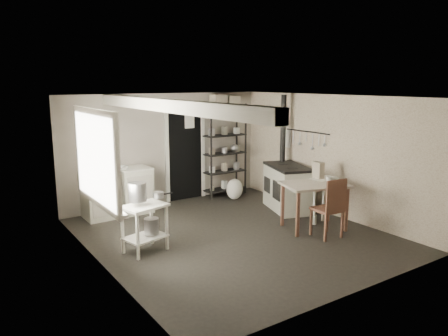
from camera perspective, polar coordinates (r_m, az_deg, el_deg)
floor at (r=7.44m, az=1.30°, el=-8.72°), size 5.00×5.00×0.00m
ceiling at (r=7.00m, az=1.39°, el=9.28°), size 5.00×5.00×0.00m
wall_back at (r=9.25m, az=-7.62°, el=2.51°), size 4.50×0.02×2.30m
wall_front at (r=5.34m, az=17.04°, el=-4.35°), size 4.50×0.02×2.30m
wall_left at (r=6.14m, az=-16.09°, el=-2.28°), size 0.02×5.00×2.30m
wall_right at (r=8.60m, az=13.69°, el=1.63°), size 0.02×5.00×2.30m
window at (r=6.27m, az=-16.57°, el=1.23°), size 0.12×1.76×1.28m
doorway at (r=9.45m, az=-5.07°, el=1.84°), size 0.96×0.10×2.08m
ceiling_beam at (r=6.38m, az=-7.54°, el=8.10°), size 0.18×5.00×0.18m
wallpaper_panel at (r=8.60m, az=13.64°, el=1.63°), size 0.01×5.00×2.30m
utensil_rail at (r=8.92m, az=10.71°, el=4.69°), size 0.06×1.20×0.44m
prep_table at (r=6.73m, az=-10.30°, el=-7.48°), size 0.73×0.60×0.73m
stockpot at (r=6.56m, az=-11.22°, el=-3.09°), size 0.29×0.29×0.28m
saucepan at (r=6.70m, az=-8.58°, el=-3.50°), size 0.16×0.16×0.09m
bucket at (r=6.77m, az=-9.45°, el=-7.48°), size 0.25×0.25×0.24m
base_cabinets at (r=8.64m, az=-13.72°, el=-3.01°), size 1.37×0.61×0.89m
mixing_bowl at (r=8.51m, az=-13.21°, el=0.23°), size 0.35×0.35×0.07m
counter_cup at (r=8.30m, az=-15.66°, el=-0.07°), size 0.16×0.16×0.10m
shelf_rack at (r=9.79m, az=0.06°, el=1.91°), size 0.98×0.40×2.05m
shelf_jar at (r=9.53m, az=-1.70°, el=4.19°), size 0.09×0.09×0.19m
storage_box_a at (r=9.53m, az=-0.73°, el=8.07°), size 0.31×0.27×0.21m
storage_box_b at (r=9.75m, az=1.16°, el=8.02°), size 0.31×0.29×0.17m
stove at (r=8.83m, az=8.27°, el=-2.63°), size 0.96×1.28×0.90m
stovepipe at (r=9.08m, az=7.72°, el=5.15°), size 0.14×0.14×1.51m
side_ledge at (r=8.21m, az=12.81°, el=-3.92°), size 0.56×0.34×0.82m
oats_box at (r=8.05m, az=12.22°, el=0.03°), size 0.13×0.20×0.30m
work_table at (r=7.80m, az=11.65°, el=-5.07°), size 1.24×1.02×0.81m
table_cup at (r=7.82m, az=13.46°, el=-1.85°), size 0.14×0.14×0.10m
chair at (r=7.41m, az=13.31°, el=-5.16°), size 0.45×0.47×1.01m
flour_sack at (r=9.54m, az=1.39°, el=-2.70°), size 0.44×0.39×0.45m
floor_crock at (r=8.13m, az=11.58°, el=-6.63°), size 0.16×0.16×0.16m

